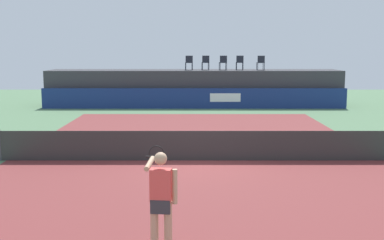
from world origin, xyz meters
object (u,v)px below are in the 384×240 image
at_px(spectator_chair_center, 225,62).
at_px(tennis_player, 163,198).
at_px(spectator_chair_left, 207,62).
at_px(spectator_chair_right, 242,62).
at_px(spectator_chair_far_right, 263,62).
at_px(net_post_near, 2,145).
at_px(spectator_chair_far_left, 191,62).

height_order(spectator_chair_center, tennis_player, spectator_chair_center).
height_order(spectator_chair_left, spectator_chair_center, same).
height_order(spectator_chair_right, spectator_chair_far_right, same).
distance_m(spectator_chair_center, net_post_near, 17.32).
bearing_deg(spectator_chair_far_left, spectator_chair_center, 3.36).
relative_size(spectator_chair_far_left, net_post_near, 0.89).
distance_m(spectator_chair_far_left, spectator_chair_left, 1.06).
relative_size(spectator_chair_center, spectator_chair_far_right, 1.00).
bearing_deg(spectator_chair_center, spectator_chair_right, 10.07).
bearing_deg(net_post_near, spectator_chair_far_right, 55.51).
distance_m(spectator_chair_far_left, spectator_chair_right, 3.18).
xyz_separation_m(spectator_chair_far_left, spectator_chair_far_right, (4.42, -0.08, 0.00)).
bearing_deg(tennis_player, spectator_chair_far_left, 89.10).
xyz_separation_m(spectator_chair_left, spectator_chair_center, (1.09, -0.12, 0.00)).
height_order(spectator_chair_right, net_post_near, spectator_chair_right).
relative_size(spectator_chair_far_left, tennis_player, 0.50).
bearing_deg(spectator_chair_left, spectator_chair_center, -6.05).
distance_m(spectator_chair_center, spectator_chair_far_right, 2.31).
xyz_separation_m(spectator_chair_right, tennis_player, (-3.51, -22.32, -1.73)).
distance_m(spectator_chair_right, tennis_player, 22.66).
relative_size(spectator_chair_left, net_post_near, 0.89).
bearing_deg(spectator_chair_far_left, tennis_player, -90.90).
height_order(spectator_chair_far_right, tennis_player, spectator_chair_far_right).
xyz_separation_m(spectator_chair_left, tennis_player, (-1.38, -22.25, -1.73)).
distance_m(spectator_chair_center, spectator_chair_right, 1.07).
height_order(spectator_chair_left, net_post_near, spectator_chair_left).
height_order(spectator_chair_far_right, net_post_near, spectator_chair_far_right).
xyz_separation_m(spectator_chair_far_left, spectator_chair_center, (2.12, 0.12, 0.00)).
bearing_deg(net_post_near, spectator_chair_left, 65.72).
bearing_deg(net_post_near, tennis_player, -51.38).
bearing_deg(tennis_player, spectator_chair_left, 86.46).
relative_size(spectator_chair_far_left, spectator_chair_center, 1.00).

